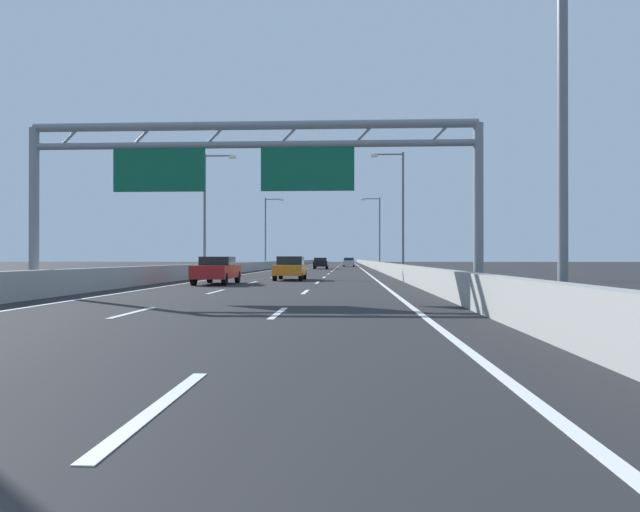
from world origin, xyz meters
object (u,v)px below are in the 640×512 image
object	(u,v)px
streetlamp_left_mid	(208,206)
streetlamp_right_far	(378,228)
streetlamp_right_mid	(400,206)
streetlamp_left_far	(267,228)
orange_car	(290,268)
sign_gantry	(248,163)
streetlamp_right_near	(550,51)
silver_car	(349,262)
red_car	(217,270)
black_car	(321,263)

from	to	relation	value
streetlamp_left_mid	streetlamp_right_far	distance (m)	36.61
streetlamp_right_far	streetlamp_right_mid	bearing A→B (deg)	-90.00
streetlamp_left_far	orange_car	distance (m)	43.21
sign_gantry	streetlamp_right_near	bearing A→B (deg)	-51.33
silver_car	orange_car	xyz separation A→B (m)	(-3.67, -58.75, -0.01)
streetlamp_right_mid	silver_car	world-z (taller)	streetlamp_right_mid
streetlamp_left_mid	streetlamp_right_mid	xyz separation A→B (m)	(14.93, 0.00, 0.00)
sign_gantry	streetlamp_right_far	xyz separation A→B (m)	(7.63, 57.33, 0.57)
red_car	streetlamp_left_mid	bearing A→B (deg)	105.49
silver_car	streetlamp_left_far	bearing A→B (deg)	-123.92
streetlamp_right_mid	black_car	bearing A→B (deg)	104.24
orange_car	streetlamp_right_near	bearing A→B (deg)	-72.88
streetlamp_left_far	silver_car	size ratio (longest dim) A/B	2.18
streetlamp_left_mid	red_car	bearing A→B (deg)	-74.51
streetlamp_right_near	red_car	size ratio (longest dim) A/B	2.14
silver_car	orange_car	world-z (taller)	orange_car
sign_gantry	black_car	bearing A→B (deg)	89.84
black_car	streetlamp_right_far	bearing A→B (deg)	28.10
streetlamp_right_near	red_car	bearing A→B (deg)	120.18
streetlamp_left_mid	streetlamp_right_mid	size ratio (longest dim) A/B	1.00
sign_gantry	orange_car	world-z (taller)	sign_gantry
streetlamp_left_mid	orange_car	size ratio (longest dim) A/B	2.25
sign_gantry	streetlamp_right_far	size ratio (longest dim) A/B	1.76
streetlamp_right_mid	sign_gantry	bearing A→B (deg)	-107.70
streetlamp_right_mid	streetlamp_right_far	size ratio (longest dim) A/B	1.00
red_car	sign_gantry	bearing A→B (deg)	-70.60
streetlamp_left_far	streetlamp_right_far	bearing A→B (deg)	0.00
streetlamp_right_mid	orange_car	bearing A→B (deg)	-130.37
streetlamp_right_far	red_car	bearing A→B (deg)	-102.65
sign_gantry	streetlamp_left_far	xyz separation A→B (m)	(-7.30, 57.33, 0.57)
streetlamp_right_near	orange_car	xyz separation A→B (m)	(-7.56, 24.54, -4.66)
black_car	orange_car	size ratio (longest dim) A/B	1.11
sign_gantry	streetlamp_right_far	world-z (taller)	streetlamp_right_far
sign_gantry	streetlamp_left_mid	world-z (taller)	streetlamp_left_mid
streetlamp_right_mid	streetlamp_right_far	world-z (taller)	same
streetlamp_right_mid	silver_car	size ratio (longest dim) A/B	2.18
streetlamp_left_far	streetlamp_right_far	xyz separation A→B (m)	(14.93, 0.00, 0.00)
streetlamp_right_near	silver_car	xyz separation A→B (m)	(-3.89, 83.28, -4.65)
red_car	orange_car	size ratio (longest dim) A/B	1.06
streetlamp_right_near	orange_car	world-z (taller)	streetlamp_right_near
streetlamp_left_mid	silver_car	world-z (taller)	streetlamp_left_mid
streetlamp_left_mid	streetlamp_left_far	size ratio (longest dim) A/B	1.00
streetlamp_right_mid	silver_car	distance (m)	50.22
streetlamp_right_near	black_car	xyz separation A→B (m)	(-7.47, 62.87, -4.65)
black_car	orange_car	world-z (taller)	orange_car
streetlamp_right_near	streetlamp_right_far	world-z (taller)	same
streetlamp_left_far	black_car	xyz separation A→B (m)	(7.46, -3.99, -4.65)
silver_car	sign_gantry	bearing A→B (deg)	-92.90
streetlamp_right_near	orange_car	bearing A→B (deg)	107.12
streetlamp_right_mid	orange_car	distance (m)	12.57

